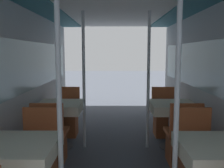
% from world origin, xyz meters
% --- Properties ---
extents(wall_left, '(0.05, 6.62, 2.19)m').
position_xyz_m(wall_left, '(-1.35, 1.91, 1.14)').
color(wall_left, silver).
rests_on(wall_left, ground_plane).
extents(wall_right, '(0.05, 6.62, 2.19)m').
position_xyz_m(wall_right, '(1.35, 1.91, 1.14)').
color(wall_right, silver).
rests_on(wall_right, ground_plane).
extents(dining_table_left_0, '(0.71, 0.71, 0.75)m').
position_xyz_m(dining_table_left_0, '(-0.92, 0.80, 0.63)').
color(dining_table_left_0, '#4C4C51').
rests_on(dining_table_left_0, ground_plane).
extents(chair_left_far_0, '(0.44, 0.44, 0.90)m').
position_xyz_m(chair_left_far_0, '(-0.92, 1.40, 0.29)').
color(chair_left_far_0, brown).
rests_on(chair_left_far_0, ground_plane).
extents(support_pole_left_0, '(0.05, 0.05, 2.19)m').
position_xyz_m(support_pole_left_0, '(-0.52, 0.80, 1.10)').
color(support_pole_left_0, silver).
rests_on(support_pole_left_0, ground_plane).
extents(dining_table_left_1, '(0.71, 0.71, 0.75)m').
position_xyz_m(dining_table_left_1, '(-0.92, 2.61, 0.63)').
color(dining_table_left_1, '#4C4C51').
rests_on(dining_table_left_1, ground_plane).
extents(chair_left_near_1, '(0.44, 0.44, 0.90)m').
position_xyz_m(chair_left_near_1, '(-0.92, 2.00, 0.29)').
color(chair_left_near_1, brown).
rests_on(chair_left_near_1, ground_plane).
extents(chair_left_far_1, '(0.44, 0.44, 0.90)m').
position_xyz_m(chair_left_far_1, '(-0.92, 3.22, 0.29)').
color(chair_left_far_1, brown).
rests_on(chair_left_far_1, ground_plane).
extents(support_pole_left_1, '(0.05, 0.05, 2.19)m').
position_xyz_m(support_pole_left_1, '(-0.52, 2.61, 1.10)').
color(support_pole_left_1, silver).
rests_on(support_pole_left_1, ground_plane).
extents(dining_table_right_0, '(0.71, 0.71, 0.75)m').
position_xyz_m(dining_table_right_0, '(0.92, 0.80, 0.63)').
color(dining_table_right_0, '#4C4C51').
rests_on(dining_table_right_0, ground_plane).
extents(chair_right_far_0, '(0.44, 0.44, 0.90)m').
position_xyz_m(chair_right_far_0, '(0.92, 1.40, 0.29)').
color(chair_right_far_0, brown).
rests_on(chair_right_far_0, ground_plane).
extents(support_pole_right_0, '(0.05, 0.05, 2.19)m').
position_xyz_m(support_pole_right_0, '(0.52, 0.80, 1.10)').
color(support_pole_right_0, silver).
rests_on(support_pole_right_0, ground_plane).
extents(dining_table_right_1, '(0.71, 0.71, 0.75)m').
position_xyz_m(dining_table_right_1, '(0.92, 2.61, 0.63)').
color(dining_table_right_1, '#4C4C51').
rests_on(dining_table_right_1, ground_plane).
extents(chair_right_near_1, '(0.44, 0.44, 0.90)m').
position_xyz_m(chair_right_near_1, '(0.92, 2.00, 0.29)').
color(chair_right_near_1, brown).
rests_on(chair_right_near_1, ground_plane).
extents(chair_right_far_1, '(0.44, 0.44, 0.90)m').
position_xyz_m(chair_right_far_1, '(0.92, 3.22, 0.29)').
color(chair_right_far_1, brown).
rests_on(chair_right_far_1, ground_plane).
extents(support_pole_right_1, '(0.05, 0.05, 2.19)m').
position_xyz_m(support_pole_right_1, '(0.52, 2.61, 1.10)').
color(support_pole_right_1, silver).
rests_on(support_pole_right_1, ground_plane).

